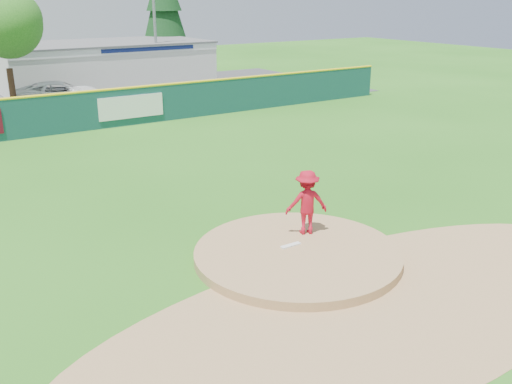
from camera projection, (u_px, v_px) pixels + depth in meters
ground at (297, 258)px, 15.20m from camera, size 120.00×120.00×0.00m
pitchers_mound at (297, 258)px, 15.20m from camera, size 5.50×5.50×0.50m
pitching_rubber at (291, 245)px, 15.35m from camera, size 0.60×0.15×0.04m
infield_dirt_arc at (378, 307)px, 12.83m from camera, size 15.40×15.40×0.01m
parking_lot at (42, 104)px, 36.49m from camera, size 44.00×16.00×0.02m
pitcher at (307, 202)px, 15.91m from camera, size 1.36×1.09×1.84m
van at (61, 94)px, 35.49m from camera, size 6.02×3.73×1.56m
pool_building_grp at (104, 64)px, 43.01m from camera, size 15.20×8.20×3.31m
fence_banners at (52, 115)px, 28.18m from camera, size 11.85×0.04×1.20m
outfield_fence at (84, 110)px, 29.04m from camera, size 40.00×0.14×2.07m
deciduous_tree at (4, 34)px, 32.39m from camera, size 5.60×5.60×7.36m
conifer_tree at (164, 8)px, 48.53m from camera, size 4.40×4.40×9.50m
light_pole_right at (154, 11)px, 40.93m from camera, size 1.75×0.25×10.00m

